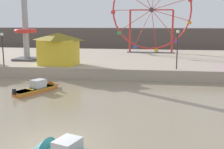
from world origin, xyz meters
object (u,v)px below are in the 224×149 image
object	(u,v)px
motorboat_orange_hull	(41,88)
promenade_lamp_near	(2,44)
ferris_wheel_red_frame	(152,11)
drop_tower_steel_tower	(25,25)
promenade_lamp_far	(177,44)
carnival_booth_yellow_awning	(58,48)

from	to	relation	value
motorboat_orange_hull	promenade_lamp_near	xyz separation A→B (m)	(-6.29, 5.57, 3.15)
ferris_wheel_red_frame	promenade_lamp_near	bearing A→B (deg)	-135.31
ferris_wheel_red_frame	drop_tower_steel_tower	bearing A→B (deg)	-145.73
ferris_wheel_red_frame	promenade_lamp_near	world-z (taller)	ferris_wheel_red_frame
motorboat_orange_hull	promenade_lamp_far	xyz separation A→B (m)	(11.67, 6.10, 3.35)
drop_tower_steel_tower	promenade_lamp_near	world-z (taller)	drop_tower_steel_tower
motorboat_orange_hull	carnival_booth_yellow_awning	world-z (taller)	carnival_booth_yellow_awning
promenade_lamp_far	carnival_booth_yellow_awning	bearing A→B (deg)	174.38
motorboat_orange_hull	carnival_booth_yellow_awning	distance (m)	7.84
ferris_wheel_red_frame	drop_tower_steel_tower	size ratio (longest dim) A/B	1.08
carnival_booth_yellow_awning	ferris_wheel_red_frame	bearing A→B (deg)	58.06
motorboat_orange_hull	carnival_booth_yellow_awning	size ratio (longest dim) A/B	1.00
carnival_booth_yellow_awning	promenade_lamp_near	distance (m)	5.76
ferris_wheel_red_frame	promenade_lamp_far	xyz separation A→B (m)	(2.62, -14.65, -3.54)
promenade_lamp_near	drop_tower_steel_tower	bearing A→B (deg)	85.78
ferris_wheel_red_frame	promenade_lamp_near	size ratio (longest dim) A/B	3.45
drop_tower_steel_tower	carnival_booth_yellow_awning	world-z (taller)	drop_tower_steel_tower
drop_tower_steel_tower	carnival_booth_yellow_awning	xyz separation A→B (m)	(5.09, -3.22, -2.42)
drop_tower_steel_tower	carnival_booth_yellow_awning	bearing A→B (deg)	-32.27
carnival_booth_yellow_awning	promenade_lamp_far	xyz separation A→B (m)	(12.50, -1.23, 0.72)
motorboat_orange_hull	drop_tower_steel_tower	world-z (taller)	drop_tower_steel_tower
ferris_wheel_red_frame	carnival_booth_yellow_awning	bearing A→B (deg)	-126.38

